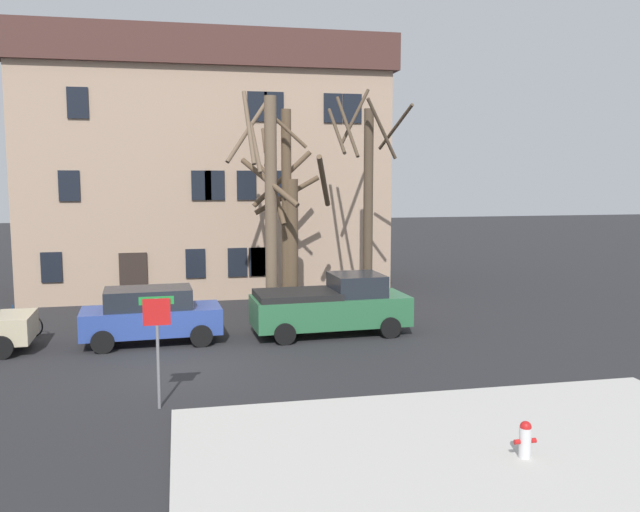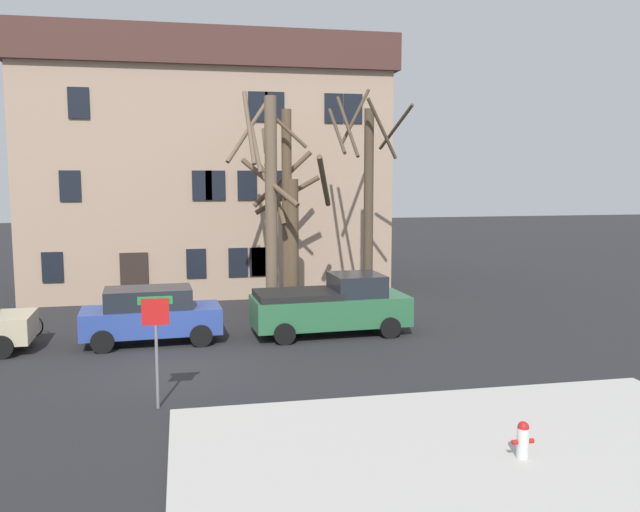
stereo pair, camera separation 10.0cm
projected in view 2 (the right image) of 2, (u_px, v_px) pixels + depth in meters
name	position (u px, v px, depth m)	size (l,w,h in m)	color
ground_plane	(176.00, 367.00, 18.39)	(120.00, 120.00, 0.00)	#262628
sidewalk_slab	(479.00, 451.00, 12.65)	(11.46, 6.65, 0.12)	#B7B5AD
building_main	(207.00, 166.00, 31.20)	(15.96, 8.34, 11.14)	tan
tree_bare_near	(269.00, 202.00, 23.58)	(1.80, 2.49, 8.16)	brown
tree_bare_mid	(286.00, 209.00, 24.48)	(1.80, 2.03, 7.57)	brown
tree_bare_far	(290.00, 232.00, 24.72)	(3.49, 3.19, 6.16)	brown
tree_bare_end	(367.00, 199.00, 24.63)	(2.68, 2.64, 8.42)	#4C3D2D
car_blue_wagon	(151.00, 315.00, 20.92)	(4.32, 2.13, 1.74)	#2D4799
pickup_truck_green	(332.00, 306.00, 22.12)	(5.18, 2.43, 1.97)	#2D6B42
fire_hydrant	(523.00, 439.00, 12.18)	(0.42, 0.22, 0.68)	silver
street_sign_pole	(156.00, 330.00, 14.95)	(0.76, 0.07, 2.56)	slate
bicycle_leaning	(19.00, 325.00, 21.93)	(1.65, 0.68, 1.03)	black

